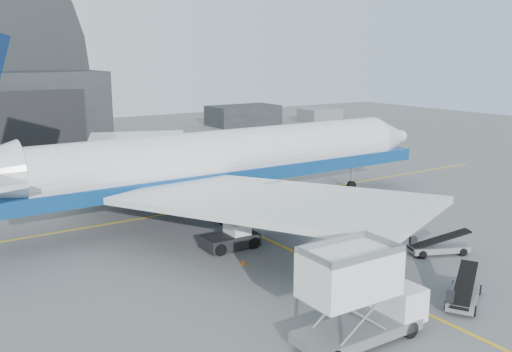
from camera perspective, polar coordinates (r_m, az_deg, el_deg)
ground at (r=38.90m, az=8.76°, el=-9.76°), size 200.00×200.00×0.00m
taxi_lines at (r=48.40m, az=-1.43°, el=-5.17°), size 80.00×42.12×0.02m
distant_bldg_a at (r=117.54m, az=-1.27°, el=5.13°), size 14.00×8.00×4.00m
distant_bldg_b at (r=124.36m, az=6.38°, el=5.44°), size 8.00×6.00×2.80m
airliner at (r=51.22m, az=-4.53°, el=1.48°), size 50.57×49.04×17.75m
catering_truck at (r=29.69m, az=10.15°, el=-11.74°), size 7.24×2.88×4.95m
pushback_tug at (r=43.44m, az=-2.46°, el=-6.25°), size 4.18×2.50×1.92m
belt_loader_a at (r=36.42m, az=20.04°, el=-11.01°), size 4.63×3.58×1.82m
belt_loader_b at (r=44.16m, az=17.73°, el=-6.77°), size 4.61×3.12×1.76m
traffic_cone at (r=40.17m, az=-1.28°, el=-8.57°), size 0.32×0.32×0.46m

